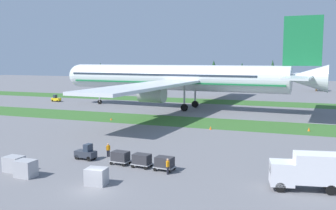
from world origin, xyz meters
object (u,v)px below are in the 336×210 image
object	(u,v)px
uld_container_2	(96,176)
taxiway_marker_0	(309,129)
ground_crew_marshaller	(168,166)
taxiway_marker_2	(211,128)
baggage_tug	(86,153)
ground_crew_loader	(108,149)
uld_container_1	(14,164)
cargo_dolly_lead	(120,157)
catering_truck	(309,170)
airliner	(182,78)
cargo_dolly_third	(164,162)
taxiway_marker_1	(111,119)
uld_container_0	(26,169)
cargo_dolly_second	(142,159)
pushback_tractor	(56,99)

from	to	relation	value
uld_container_2	taxiway_marker_0	xyz separation A→B (m)	(19.48, 37.25, -0.50)
ground_crew_marshaller	taxiway_marker_2	world-z (taller)	ground_crew_marshaller
baggage_tug	ground_crew_loader	xyz separation A→B (m)	(1.90, 2.14, 0.13)
uld_container_1	ground_crew_loader	bearing A→B (deg)	54.64
cargo_dolly_lead	ground_crew_marshaller	size ratio (longest dim) A/B	1.34
taxiway_marker_0	catering_truck	bearing A→B (deg)	-89.80
airliner	catering_truck	size ratio (longest dim) A/B	11.28
cargo_dolly_lead	cargo_dolly_third	distance (m)	5.80
taxiway_marker_1	taxiway_marker_2	distance (m)	21.64
uld_container_0	taxiway_marker_0	xyz separation A→B (m)	(27.78, 37.66, -0.56)
airliner	ground_crew_loader	world-z (taller)	airliner
uld_container_2	ground_crew_marshaller	bearing A→B (deg)	46.39
cargo_dolly_lead	uld_container_2	size ratio (longest dim) A/B	1.17
baggage_tug	taxiway_marker_2	distance (m)	26.65
ground_crew_marshaller	taxiway_marker_0	distance (m)	34.59
baggage_tug	cargo_dolly_third	bearing A→B (deg)	-90.00
cargo_dolly_second	pushback_tractor	distance (m)	73.46
airliner	baggage_tug	size ratio (longest dim) A/B	30.22
uld_container_0	taxiway_marker_1	xyz separation A→B (m)	(-9.86, 36.21, -0.67)
taxiway_marker_1	taxiway_marker_2	size ratio (longest dim) A/B	0.78
cargo_dolly_third	uld_container_1	size ratio (longest dim) A/B	1.17
ground_crew_loader	taxiway_marker_0	world-z (taller)	ground_crew_loader
cargo_dolly_lead	taxiway_marker_0	distance (m)	36.34
ground_crew_marshaller	taxiway_marker_2	bearing A→B (deg)	176.28
cargo_dolly_lead	uld_container_1	bearing A→B (deg)	129.94
uld_container_1	uld_container_0	bearing A→B (deg)	-23.60
ground_crew_loader	uld_container_1	bearing A→B (deg)	-179.63
uld_container_1	ground_crew_marshaller	bearing A→B (deg)	16.91
airliner	pushback_tractor	size ratio (longest dim) A/B	30.69
cargo_dolly_third	taxiway_marker_2	bearing A→B (deg)	8.31
baggage_tug	ground_crew_marshaller	world-z (taller)	baggage_tug
cargo_dolly_second	catering_truck	world-z (taller)	catering_truck
airliner	cargo_dolly_second	xyz separation A→B (m)	(12.02, -50.46, -6.77)
uld_container_0	pushback_tractor	bearing A→B (deg)	124.38
pushback_tractor	ground_crew_loader	xyz separation A→B (m)	(45.19, -49.81, 0.13)
uld_container_0	cargo_dolly_third	bearing A→B (deg)	29.32
catering_truck	taxiway_marker_2	bearing A→B (deg)	20.13
ground_crew_marshaller	ground_crew_loader	xyz separation A→B (m)	(-9.69, 4.33, 0.00)
catering_truck	uld_container_0	bearing A→B (deg)	91.28
baggage_tug	catering_truck	distance (m)	25.91
taxiway_marker_2	catering_truck	bearing A→B (deg)	-58.99
uld_container_0	ground_crew_loader	bearing A→B (deg)	68.98
taxiway_marker_1	airliner	bearing A→B (deg)	70.21
airliner	ground_crew_loader	distance (m)	48.42
cargo_dolly_second	ground_crew_loader	bearing A→B (deg)	69.63
ground_crew_marshaller	taxiway_marker_2	xyz separation A→B (m)	(-2.12, 27.09, -0.66)
ground_crew_loader	taxiway_marker_1	xyz separation A→B (m)	(-13.86, 25.81, -0.72)
airliner	ground_crew_loader	xyz separation A→B (m)	(6.03, -47.57, -6.75)
cargo_dolly_third	uld_container_1	xyz separation A→B (m)	(-15.45, -6.10, -0.07)
uld_container_1	uld_container_2	bearing A→B (deg)	-3.78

